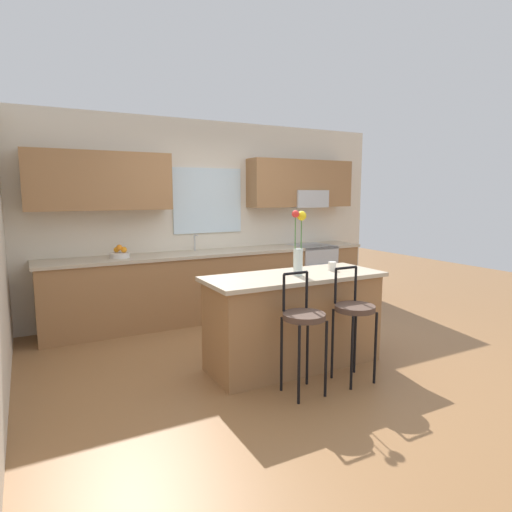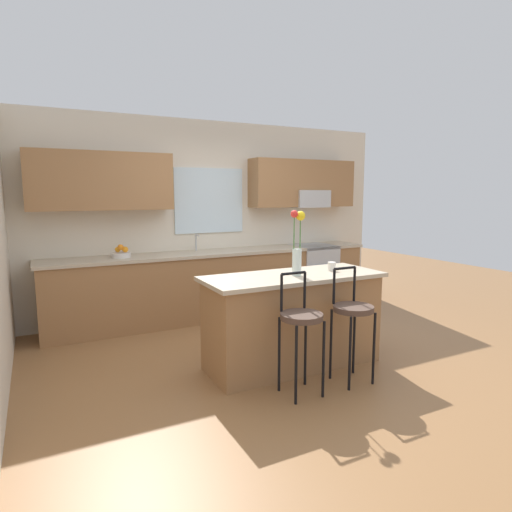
% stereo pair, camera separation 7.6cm
% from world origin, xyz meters
% --- Properties ---
extents(ground_plane, '(14.00, 14.00, 0.00)m').
position_xyz_m(ground_plane, '(0.00, 0.00, 0.00)').
color(ground_plane, olive).
extents(back_wall_assembly, '(5.60, 0.50, 2.70)m').
position_xyz_m(back_wall_assembly, '(0.03, 1.99, 1.51)').
color(back_wall_assembly, beige).
rests_on(back_wall_assembly, ground).
extents(counter_run, '(4.56, 0.64, 0.92)m').
position_xyz_m(counter_run, '(-0.00, 1.70, 0.47)').
color(counter_run, '#996B42').
rests_on(counter_run, ground).
extents(sink_faucet, '(0.02, 0.13, 0.23)m').
position_xyz_m(sink_faucet, '(-0.25, 1.84, 1.06)').
color(sink_faucet, '#B7BABC').
rests_on(sink_faucet, counter_run).
extents(oven_range, '(0.60, 0.64, 0.92)m').
position_xyz_m(oven_range, '(1.56, 1.68, 0.46)').
color(oven_range, '#B7BABC').
rests_on(oven_range, ground).
extents(kitchen_island, '(1.79, 0.71, 0.92)m').
position_xyz_m(kitchen_island, '(-0.00, -0.25, 0.46)').
color(kitchen_island, '#996B42').
rests_on(kitchen_island, ground).
extents(bar_stool_near, '(0.36, 0.36, 1.04)m').
position_xyz_m(bar_stool_near, '(-0.28, -0.81, 0.64)').
color(bar_stool_near, black).
rests_on(bar_stool_near, ground).
extents(bar_stool_middle, '(0.36, 0.36, 1.04)m').
position_xyz_m(bar_stool_middle, '(0.27, -0.81, 0.64)').
color(bar_stool_middle, black).
rests_on(bar_stool_middle, ground).
extents(flower_vase, '(0.15, 0.10, 0.63)m').
position_xyz_m(flower_vase, '(0.01, -0.30, 1.21)').
color(flower_vase, silver).
rests_on(flower_vase, kitchen_island).
extents(mug_ceramic, '(0.08, 0.08, 0.09)m').
position_xyz_m(mug_ceramic, '(0.46, -0.24, 0.97)').
color(mug_ceramic, silver).
rests_on(mug_ceramic, kitchen_island).
extents(fruit_bowl_oranges, '(0.24, 0.24, 0.16)m').
position_xyz_m(fruit_bowl_oranges, '(-1.28, 1.70, 0.97)').
color(fruit_bowl_oranges, silver).
rests_on(fruit_bowl_oranges, counter_run).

